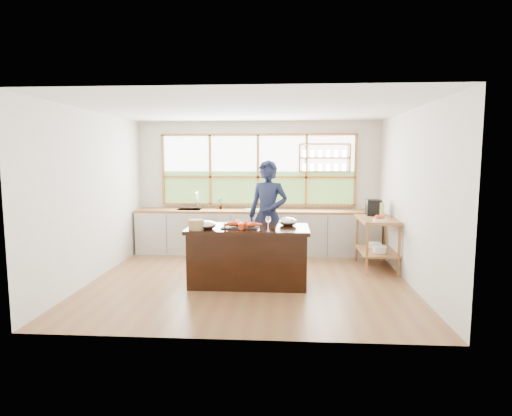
# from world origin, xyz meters

# --- Properties ---
(ground_plane) EXTENTS (5.00, 5.00, 0.00)m
(ground_plane) POSITION_xyz_m (0.00, 0.00, 0.00)
(ground_plane) COLOR brown
(room_shell) EXTENTS (5.02, 4.52, 2.71)m
(room_shell) POSITION_xyz_m (0.02, 0.51, 1.75)
(room_shell) COLOR beige
(room_shell) RESTS_ON ground_plane
(back_counter) EXTENTS (4.90, 0.63, 0.90)m
(back_counter) POSITION_xyz_m (-0.02, 1.94, 0.45)
(back_counter) COLOR #B7B5AE
(back_counter) RESTS_ON ground_plane
(right_shelf_unit) EXTENTS (0.62, 1.10, 0.90)m
(right_shelf_unit) POSITION_xyz_m (2.19, 0.89, 0.60)
(right_shelf_unit) COLOR #995B3A
(right_shelf_unit) RESTS_ON ground_plane
(island) EXTENTS (1.85, 0.90, 0.90)m
(island) POSITION_xyz_m (0.00, -0.20, 0.45)
(island) COLOR black
(island) RESTS_ON ground_plane
(cook) EXTENTS (0.80, 0.64, 1.92)m
(cook) POSITION_xyz_m (0.27, 0.67, 0.96)
(cook) COLOR #161C36
(cook) RESTS_ON ground_plane
(potted_plant) EXTENTS (0.15, 0.12, 0.24)m
(potted_plant) POSITION_xyz_m (-0.76, 2.00, 1.02)
(potted_plant) COLOR slate
(potted_plant) RESTS_ON back_counter
(cutting_board) EXTENTS (0.46, 0.39, 0.01)m
(cutting_board) POSITION_xyz_m (-0.03, 1.94, 0.91)
(cutting_board) COLOR #57C536
(cutting_board) RESTS_ON back_counter
(espresso_machine) EXTENTS (0.26, 0.28, 0.29)m
(espresso_machine) POSITION_xyz_m (2.19, 1.27, 1.05)
(espresso_machine) COLOR black
(espresso_machine) RESTS_ON right_shelf_unit
(wine_bottle) EXTENTS (0.08, 0.08, 0.28)m
(wine_bottle) POSITION_xyz_m (2.24, 0.80, 1.04)
(wine_bottle) COLOR #A4BC57
(wine_bottle) RESTS_ON right_shelf_unit
(fruit_bowl) EXTENTS (0.22, 0.22, 0.11)m
(fruit_bowl) POSITION_xyz_m (2.14, 0.50, 0.95)
(fruit_bowl) COLOR white
(fruit_bowl) RESTS_ON right_shelf_unit
(slate_board) EXTENTS (0.57, 0.43, 0.02)m
(slate_board) POSITION_xyz_m (-0.11, -0.24, 0.91)
(slate_board) COLOR black
(slate_board) RESTS_ON island
(lobster_pile) EXTENTS (0.52, 0.48, 0.08)m
(lobster_pile) POSITION_xyz_m (-0.09, -0.27, 0.96)
(lobster_pile) COLOR #EB3F08
(lobster_pile) RESTS_ON slate_board
(mixing_bowl_left) EXTENTS (0.28, 0.28, 0.13)m
(mixing_bowl_left) POSITION_xyz_m (-0.60, -0.40, 0.96)
(mixing_bowl_left) COLOR #AFB2B6
(mixing_bowl_left) RESTS_ON island
(mixing_bowl_right) EXTENTS (0.28, 0.28, 0.14)m
(mixing_bowl_right) POSITION_xyz_m (0.61, -0.00, 0.96)
(mixing_bowl_right) COLOR #AFB2B6
(mixing_bowl_right) RESTS_ON island
(wine_glass) EXTENTS (0.08, 0.08, 0.22)m
(wine_glass) POSITION_xyz_m (0.32, -0.51, 1.06)
(wine_glass) COLOR white
(wine_glass) RESTS_ON island
(wicker_basket) EXTENTS (0.23, 0.23, 0.15)m
(wicker_basket) POSITION_xyz_m (-0.75, -0.47, 0.97)
(wicker_basket) COLOR tan
(wicker_basket) RESTS_ON island
(parchment_roll) EXTENTS (0.24, 0.29, 0.08)m
(parchment_roll) POSITION_xyz_m (-0.82, -0.01, 0.94)
(parchment_roll) COLOR white
(parchment_roll) RESTS_ON island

